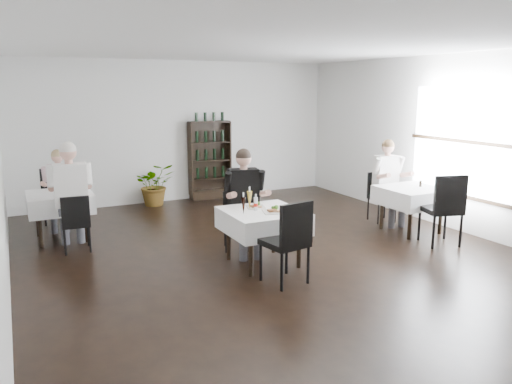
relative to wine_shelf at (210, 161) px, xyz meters
The scene contains 24 objects.
room_shell 4.40m from the wine_shelf, 97.92° to the right, with size 9.00×9.00×9.00m.
window_right 5.23m from the wine_shelf, 56.29° to the right, with size 0.06×2.30×1.85m.
wine_shelf is the anchor object (origin of this frame).
main_table 4.41m from the wine_shelf, 101.78° to the right, with size 1.03×1.03×0.77m.
left_table 3.77m from the wine_shelf, 151.20° to the right, with size 0.98×0.98×0.77m.
right_table 4.54m from the wine_shelf, 62.38° to the right, with size 0.98×0.98×0.77m.
potted_tree 1.35m from the wine_shelf, behind, with size 0.80×0.69×0.89m, color #245A1E.
main_chair_far 3.62m from the wine_shelf, 104.98° to the right, with size 0.51×0.51×0.87m.
main_chair_near 5.22m from the wine_shelf, 100.56° to the right, with size 0.57×0.57×1.07m.
left_chair_far 3.50m from the wine_shelf, 162.83° to the right, with size 0.61×0.62×1.04m.
left_chair_near 4.13m from the wine_shelf, 140.33° to the right, with size 0.42×0.43×0.88m.
right_chair_far 3.84m from the wine_shelf, 56.17° to the right, with size 0.46×0.47×0.90m.
right_chair_near 5.23m from the wine_shelf, 67.62° to the right, with size 0.65×0.65×1.14m.
diner_main 3.91m from the wine_shelf, 103.78° to the right, with size 0.64×0.66×1.57m.
diner_left_far 3.44m from the wine_shelf, 160.27° to the right, with size 0.57×0.59×1.39m.
diner_left_near 4.04m from the wine_shelf, 142.19° to the right, with size 0.64×0.65×1.66m.
diner_right_far 4.01m from the wine_shelf, 58.35° to the right, with size 0.60×0.62×1.53m.
plate_far 4.23m from the wine_shelf, 102.51° to the right, with size 0.30×0.30×0.08m.
plate_near 4.55m from the wine_shelf, 100.36° to the right, with size 0.35×0.35×0.09m.
pilsner_dark 4.56m from the wine_shelf, 105.68° to the right, with size 0.07×0.07×0.30m.
pilsner_lager 4.32m from the wine_shelf, 104.02° to the right, with size 0.08×0.08×0.32m.
coke_bottle 4.38m from the wine_shelf, 103.06° to the right, with size 0.06×0.06×0.23m.
napkin_cutlery 4.53m from the wine_shelf, 97.78° to the right, with size 0.21×0.22×0.02m.
pepper_mill 4.62m from the wine_shelf, 60.44° to the right, with size 0.04×0.04×0.11m, color black.
Camera 1 is at (-3.36, -5.92, 2.42)m, focal length 35.00 mm.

